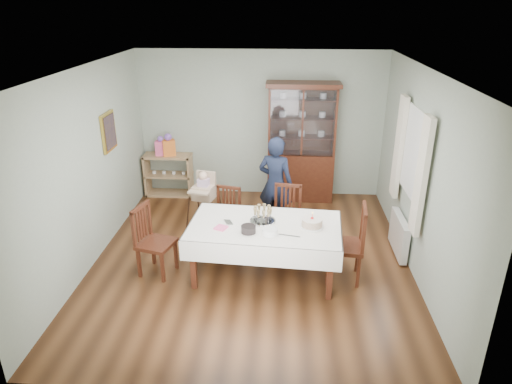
# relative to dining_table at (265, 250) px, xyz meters

# --- Properties ---
(floor) EXTENTS (5.00, 5.00, 0.00)m
(floor) POSITION_rel_dining_table_xyz_m (-0.21, 0.40, -0.38)
(floor) COLOR #593319
(floor) RESTS_ON ground
(room_shell) EXTENTS (5.00, 5.00, 5.00)m
(room_shell) POSITION_rel_dining_table_xyz_m (-0.21, 0.93, 1.32)
(room_shell) COLOR #9EAA99
(room_shell) RESTS_ON floor
(dining_table) EXTENTS (2.08, 1.29, 0.76)m
(dining_table) POSITION_rel_dining_table_xyz_m (0.00, 0.00, 0.00)
(dining_table) COLOR #492212
(dining_table) RESTS_ON floor
(china_cabinet) EXTENTS (1.30, 0.48, 2.18)m
(china_cabinet) POSITION_rel_dining_table_xyz_m (0.54, 2.66, 0.74)
(china_cabinet) COLOR #492212
(china_cabinet) RESTS_ON floor
(sideboard) EXTENTS (0.90, 0.38, 0.80)m
(sideboard) POSITION_rel_dining_table_xyz_m (-1.96, 2.68, 0.02)
(sideboard) COLOR tan
(sideboard) RESTS_ON floor
(picture_frame) EXTENTS (0.04, 0.48, 0.58)m
(picture_frame) POSITION_rel_dining_table_xyz_m (-2.43, 1.20, 1.27)
(picture_frame) COLOR gold
(picture_frame) RESTS_ON room_shell
(window) EXTENTS (0.04, 1.02, 1.22)m
(window) POSITION_rel_dining_table_xyz_m (2.01, 0.70, 1.17)
(window) COLOR white
(window) RESTS_ON room_shell
(curtain_left) EXTENTS (0.07, 0.30, 1.55)m
(curtain_left) POSITION_rel_dining_table_xyz_m (1.95, 0.08, 1.07)
(curtain_left) COLOR silver
(curtain_left) RESTS_ON room_shell
(curtain_right) EXTENTS (0.07, 0.30, 1.55)m
(curtain_right) POSITION_rel_dining_table_xyz_m (1.95, 1.32, 1.07)
(curtain_right) COLOR silver
(curtain_right) RESTS_ON room_shell
(radiator) EXTENTS (0.10, 0.80, 0.55)m
(radiator) POSITION_rel_dining_table_xyz_m (1.95, 0.70, -0.08)
(radiator) COLOR white
(radiator) RESTS_ON floor
(chair_far_left) EXTENTS (0.48, 0.48, 0.89)m
(chair_far_left) POSITION_rel_dining_table_xyz_m (-0.63, 0.83, -0.12)
(chair_far_left) COLOR #492212
(chair_far_left) RESTS_ON floor
(chair_far_right) EXTENTS (0.47, 0.47, 0.95)m
(chair_far_right) POSITION_rel_dining_table_xyz_m (0.29, 0.81, -0.10)
(chair_far_right) COLOR #492212
(chair_far_right) RESTS_ON floor
(chair_end_left) EXTENTS (0.55, 0.55, 0.98)m
(chair_end_left) POSITION_rel_dining_table_xyz_m (-1.48, -0.05, -0.09)
(chair_end_left) COLOR #492212
(chair_end_left) RESTS_ON floor
(chair_end_right) EXTENTS (0.53, 0.53, 1.06)m
(chair_end_right) POSITION_rel_dining_table_xyz_m (1.08, -0.02, -0.07)
(chair_end_right) COLOR #492212
(chair_end_right) RESTS_ON floor
(woman) EXTENTS (0.66, 0.53, 1.56)m
(woman) POSITION_rel_dining_table_xyz_m (0.11, 1.40, 0.39)
(woman) COLOR black
(woman) RESTS_ON floor
(high_chair) EXTENTS (0.52, 0.52, 0.97)m
(high_chair) POSITION_rel_dining_table_xyz_m (-1.05, 1.35, -0.00)
(high_chair) COLOR black
(high_chair) RESTS_ON floor
(champagne_tray) EXTENTS (0.34, 0.34, 0.21)m
(champagne_tray) POSITION_rel_dining_table_xyz_m (-0.03, 0.10, 0.44)
(champagne_tray) COLOR silver
(champagne_tray) RESTS_ON dining_table
(birthday_cake) EXTENTS (0.31, 0.31, 0.21)m
(birthday_cake) POSITION_rel_dining_table_xyz_m (0.62, -0.02, 0.43)
(birthday_cake) COLOR white
(birthday_cake) RESTS_ON dining_table
(plate_stack_dark) EXTENTS (0.25, 0.25, 0.09)m
(plate_stack_dark) POSITION_rel_dining_table_xyz_m (-0.20, -0.23, 0.42)
(plate_stack_dark) COLOR black
(plate_stack_dark) RESTS_ON dining_table
(plate_stack_white) EXTENTS (0.22, 0.22, 0.09)m
(plate_stack_white) POSITION_rel_dining_table_xyz_m (0.08, -0.27, 0.42)
(plate_stack_white) COLOR white
(plate_stack_white) RESTS_ON dining_table
(napkin_stack) EXTENTS (0.19, 0.19, 0.02)m
(napkin_stack) POSITION_rel_dining_table_xyz_m (-0.56, -0.14, 0.39)
(napkin_stack) COLOR #FF5D97
(napkin_stack) RESTS_ON dining_table
(cutlery) EXTENTS (0.16, 0.19, 0.01)m
(cutlery) POSITION_rel_dining_table_xyz_m (-0.52, 0.03, 0.38)
(cutlery) COLOR silver
(cutlery) RESTS_ON dining_table
(cake_knife) EXTENTS (0.27, 0.08, 0.01)m
(cake_knife) POSITION_rel_dining_table_xyz_m (0.32, -0.29, 0.38)
(cake_knife) COLOR silver
(cake_knife) RESTS_ON dining_table
(gift_bag_pink) EXTENTS (0.21, 0.14, 0.37)m
(gift_bag_pink) POSITION_rel_dining_table_xyz_m (-2.06, 2.66, 0.58)
(gift_bag_pink) COLOR #FF5D97
(gift_bag_pink) RESTS_ON sideboard
(gift_bag_orange) EXTENTS (0.27, 0.24, 0.42)m
(gift_bag_orange) POSITION_rel_dining_table_xyz_m (-1.91, 2.66, 0.60)
(gift_bag_orange) COLOR orange
(gift_bag_orange) RESTS_ON sideboard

